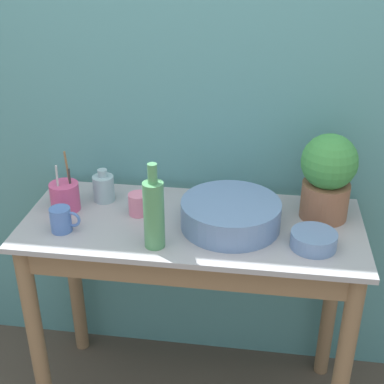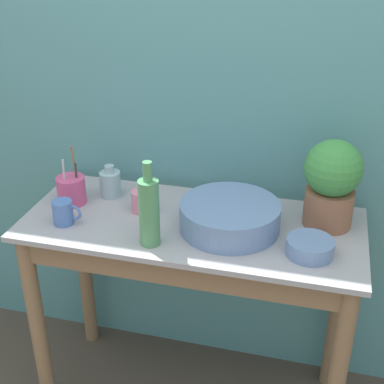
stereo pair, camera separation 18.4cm
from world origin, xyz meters
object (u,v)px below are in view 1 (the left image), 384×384
Objects in this scene: mug_blue at (62,220)px; bowl_small_blue at (314,240)px; bowl_wash_large at (231,214)px; utensil_cup at (65,196)px; potted_plant at (328,175)px; bottle_short at (104,188)px; bottle_tall at (154,213)px; mug_pink at (139,204)px.

mug_blue reaches higher than bowl_small_blue.
bowl_wash_large reaches higher than bowl_small_blue.
utensil_cup is (-0.89, 0.13, 0.03)m from bowl_small_blue.
potted_plant is at bearing 19.69° from bowl_wash_large.
bowl_wash_large is 0.51m from bottle_short.
bowl_wash_large is (-0.33, -0.12, -0.12)m from potted_plant.
bottle_short is at bearing 71.76° from mug_blue.
bottle_short reaches higher than bowl_wash_large.
potted_plant is 2.45× the size of bottle_short.
bottle_tall is at bearing -27.72° from utensil_cup.
bowl_wash_large is 0.29m from bowl_small_blue.
mug_pink is (0.16, -0.08, -0.01)m from bottle_short.
mug_pink reaches higher than bowl_small_blue.
bottle_short is at bearing 36.31° from utensil_cup.
potted_plant reaches higher than mug_blue.
bottle_short is 1.21× the size of mug_blue.
potted_plant is 2.07× the size of bowl_small_blue.
potted_plant is 1.06× the size of bottle_tall.
bottle_tall is 0.39m from bottle_short.
potted_plant is 0.36m from bowl_wash_large.
bottle_short is at bearing 163.97° from bowl_small_blue.
mug_pink is at bearing -173.64° from potted_plant.
utensil_cup is at bearing 171.50° from bowl_small_blue.
bottle_tall is 1.27× the size of utensil_cup.
utensil_cup reaches higher than bottle_short.
bowl_wash_large reaches higher than mug_pink.
bottle_tall is 2.30× the size of bottle_short.
utensil_cup is at bearing 176.36° from bowl_wash_large.
bowl_wash_large is 1.17× the size of bottle_tall.
mug_pink is at bearing 0.83° from utensil_cup.
bowl_wash_large is 2.70× the size of bottle_short.
bottle_tall is at bearing -8.07° from mug_blue.
bottle_short is at bearing 151.85° from mug_pink.
bottle_short is at bearing 165.48° from bowl_wash_large.
bottle_tall is at bearing -153.90° from potted_plant.
potted_plant is 0.91× the size of bowl_wash_large.
potted_plant reaches higher than utensil_cup.
bowl_wash_large is at bearing -3.64° from utensil_cup.
mug_blue is 0.85m from bowl_small_blue.
mug_blue is (-0.08, -0.24, -0.01)m from bottle_short.
bowl_wash_large is 3.26× the size of mug_blue.
bowl_small_blue is at bearing 1.15° from mug_blue.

